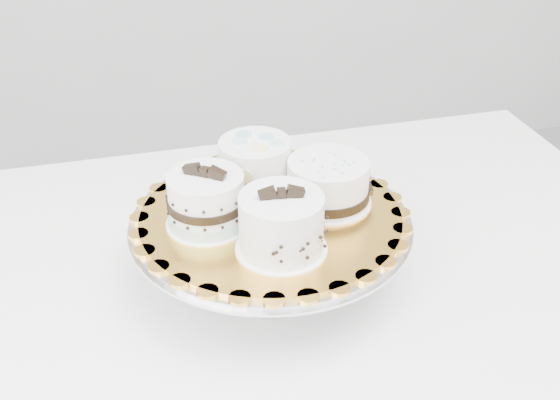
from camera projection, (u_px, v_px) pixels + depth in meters
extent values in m
cube|color=white|center=(284.00, 273.00, 1.11)|extent=(1.28, 0.85, 0.04)
cube|color=white|center=(472.00, 266.00, 1.75)|extent=(0.05, 0.05, 0.71)
cylinder|color=gray|center=(271.00, 275.00, 1.06)|extent=(0.19, 0.19, 0.01)
cylinder|color=gray|center=(271.00, 251.00, 1.04)|extent=(0.12, 0.12, 0.10)
cylinder|color=silver|center=(271.00, 220.00, 1.01)|extent=(0.40, 0.40, 0.01)
cylinder|color=silver|center=(271.00, 222.00, 1.01)|extent=(0.41, 0.41, 0.00)
cylinder|color=gold|center=(271.00, 216.00, 1.01)|extent=(0.41, 0.41, 0.01)
cylinder|color=white|center=(281.00, 248.00, 0.93)|extent=(0.12, 0.12, 0.00)
cylinder|color=white|center=(281.00, 223.00, 0.91)|extent=(0.13, 0.13, 0.08)
cylinder|color=white|center=(208.00, 223.00, 0.98)|extent=(0.12, 0.12, 0.00)
cylinder|color=white|center=(206.00, 199.00, 0.96)|extent=(0.15, 0.15, 0.07)
cylinder|color=#A2CACE|center=(208.00, 216.00, 0.98)|extent=(0.11, 0.11, 0.02)
cylinder|color=black|center=(206.00, 200.00, 0.97)|extent=(0.11, 0.11, 0.01)
cylinder|color=white|center=(256.00, 187.00, 1.07)|extent=(0.12, 0.12, 0.00)
cylinder|color=white|center=(255.00, 164.00, 1.05)|extent=(0.11, 0.11, 0.08)
cylinder|color=white|center=(327.00, 201.00, 1.03)|extent=(0.13, 0.13, 0.00)
cylinder|color=white|center=(328.00, 182.00, 1.01)|extent=(0.12, 0.12, 0.06)
cylinder|color=black|center=(327.00, 192.00, 1.02)|extent=(0.12, 0.12, 0.01)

